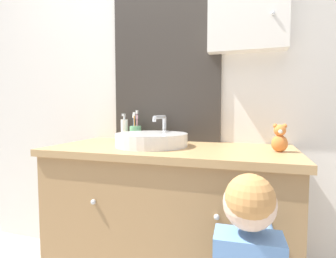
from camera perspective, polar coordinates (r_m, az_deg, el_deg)
name	(u,v)px	position (r m, az deg, el deg)	size (l,w,h in m)	color
wall_back	(187,71)	(1.71, 4.19, 12.42)	(3.20, 0.18, 2.50)	silver
vanity_counter	(170,222)	(1.52, 0.37, -19.64)	(1.28, 0.60, 0.83)	#A37A4C
sink_basin	(152,139)	(1.44, -3.51, -2.21)	(0.40, 0.44, 0.17)	white
toothbrush_holder	(135,133)	(1.68, -7.09, -0.79)	(0.07, 0.07, 0.20)	#66B27F
soap_dispenser	(124,129)	(1.73, -9.47, -0.09)	(0.05, 0.05, 0.17)	white
teddy_bear	(280,139)	(1.34, 23.13, -1.94)	(0.07, 0.06, 0.13)	orange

